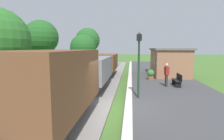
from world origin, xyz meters
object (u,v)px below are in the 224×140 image
at_px(freight_train, 89,70).
at_px(tree_field_distant, 88,40).
at_px(bench_near_hut, 177,80).
at_px(tree_field_left, 83,47).
at_px(station_hut, 169,62).
at_px(person_waiting, 167,74).
at_px(lamp_post_near, 139,53).
at_px(potted_planter, 151,74).
at_px(bench_down_platform, 158,66).
at_px(tree_trackside_far, 41,37).

xyz_separation_m(freight_train, tree_field_distant, (-4.43, 18.19, 2.85)).
xyz_separation_m(bench_near_hut, tree_field_left, (-10.06, 11.06, 2.42)).
xyz_separation_m(station_hut, person_waiting, (-1.32, -5.88, -0.47)).
distance_m(bench_near_hut, lamp_post_near, 5.13).
relative_size(freight_train, tree_field_left, 3.94).
distance_m(bench_near_hut, person_waiting, 1.00).
xyz_separation_m(potted_planter, lamp_post_near, (-1.32, -6.15, 2.08)).
xyz_separation_m(bench_down_platform, tree_trackside_far, (-13.45, -4.29, 3.50)).
height_order(station_hut, tree_field_distant, tree_field_distant).
relative_size(bench_near_hut, tree_trackside_far, 0.24).
distance_m(station_hut, tree_field_distant, 16.06).
distance_m(freight_train, potted_planter, 6.15).
bearing_deg(tree_trackside_far, lamp_post_near, -42.43).
relative_size(tree_field_left, tree_field_distant, 0.77).
bearing_deg(tree_field_left, station_hut, -27.28).
relative_size(potted_planter, lamp_post_near, 0.25).
xyz_separation_m(bench_down_platform, potted_planter, (-1.70, -7.68, 0.00)).
xyz_separation_m(potted_planter, tree_field_left, (-8.36, 8.49, 2.42)).
xyz_separation_m(bench_near_hut, potted_planter, (-1.70, 2.57, 0.00)).
distance_m(person_waiting, tree_trackside_far, 14.37).
bearing_deg(tree_field_left, lamp_post_near, -64.32).
height_order(person_waiting, tree_trackside_far, tree_trackside_far).
distance_m(bench_down_platform, lamp_post_near, 14.31).
bearing_deg(tree_trackside_far, bench_down_platform, 17.70).
bearing_deg(bench_near_hut, lamp_post_near, -130.06).
distance_m(tree_field_left, tree_field_distant, 5.90).
distance_m(station_hut, tree_trackside_far, 14.16).
relative_size(person_waiting, tree_field_distant, 0.27).
bearing_deg(person_waiting, freight_train, -1.68).
xyz_separation_m(person_waiting, tree_field_left, (-9.20, 11.30, 1.96)).
height_order(person_waiting, lamp_post_near, lamp_post_near).
relative_size(station_hut, tree_field_left, 1.18).
distance_m(bench_near_hut, tree_field_distant, 20.27).
bearing_deg(lamp_post_near, tree_field_left, 115.68).
bearing_deg(person_waiting, station_hut, -116.27).
bearing_deg(tree_trackside_far, person_waiting, -26.19).
height_order(station_hut, tree_trackside_far, tree_trackside_far).
bearing_deg(potted_planter, lamp_post_near, -102.08).
bearing_deg(potted_planter, bench_near_hut, -56.57).
bearing_deg(lamp_post_near, freight_train, 146.63).
xyz_separation_m(bench_down_platform, tree_field_left, (-10.06, 0.81, 2.42)).
distance_m(person_waiting, lamp_post_near, 4.30).
height_order(lamp_post_near, tree_field_distant, tree_field_distant).
bearing_deg(freight_train, potted_planter, 40.55).
relative_size(station_hut, bench_down_platform, 3.87).
relative_size(bench_down_platform, potted_planter, 1.64).
height_order(freight_train, bench_down_platform, freight_train).
height_order(person_waiting, tree_field_left, tree_field_left).
relative_size(potted_planter, tree_field_left, 0.19).
height_order(bench_down_platform, tree_field_left, tree_field_left).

